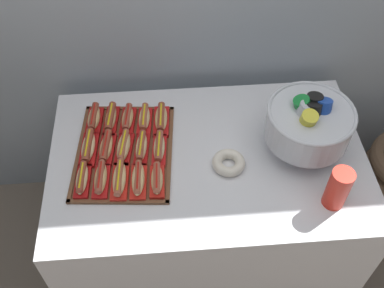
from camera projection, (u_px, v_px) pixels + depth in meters
name	position (u px, v px, depth m)	size (l,w,h in m)	color
ground_plane	(204.00, 245.00, 2.56)	(10.00, 10.00, 0.00)	#7A6B5B
buffet_table	(206.00, 204.00, 2.24)	(1.35, 0.86, 0.80)	silver
serving_tray	(125.00, 152.00, 1.96)	(0.45, 0.56, 0.01)	brown
hot_dog_0	(82.00, 179.00, 1.83)	(0.06, 0.17, 0.06)	#B21414
hot_dog_1	(101.00, 179.00, 1.83)	(0.07, 0.17, 0.06)	red
hot_dog_2	(120.00, 179.00, 1.83)	(0.08, 0.19, 0.06)	red
hot_dog_3	(138.00, 179.00, 1.83)	(0.07, 0.18, 0.06)	red
hot_dog_4	(157.00, 180.00, 1.83)	(0.06, 0.16, 0.06)	red
hot_dog_5	(88.00, 147.00, 1.93)	(0.08, 0.19, 0.06)	#B21414
hot_dog_6	(106.00, 147.00, 1.93)	(0.08, 0.18, 0.06)	#B21414
hot_dog_7	(124.00, 147.00, 1.93)	(0.09, 0.18, 0.06)	#B21414
hot_dog_8	(141.00, 148.00, 1.93)	(0.08, 0.18, 0.06)	#B21414
hot_dog_9	(159.00, 148.00, 1.93)	(0.07, 0.17, 0.06)	red
hot_dog_10	(94.00, 119.00, 2.04)	(0.08, 0.16, 0.06)	#B21414
hot_dog_11	(111.00, 119.00, 2.04)	(0.07, 0.18, 0.06)	#B21414
hot_dog_12	(128.00, 119.00, 2.04)	(0.08, 0.17, 0.06)	#B21414
hot_dog_13	(144.00, 119.00, 2.04)	(0.07, 0.16, 0.06)	red
hot_dog_14	(161.00, 119.00, 2.04)	(0.08, 0.18, 0.06)	red
punch_bowl	(309.00, 123.00, 1.85)	(0.36, 0.36, 0.28)	silver
cup_stack	(338.00, 188.00, 1.73)	(0.09, 0.09, 0.19)	red
donut	(229.00, 163.00, 1.90)	(0.14, 0.14, 0.04)	silver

